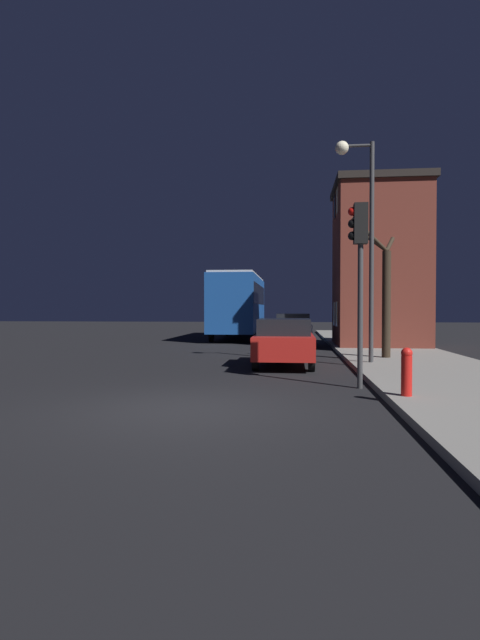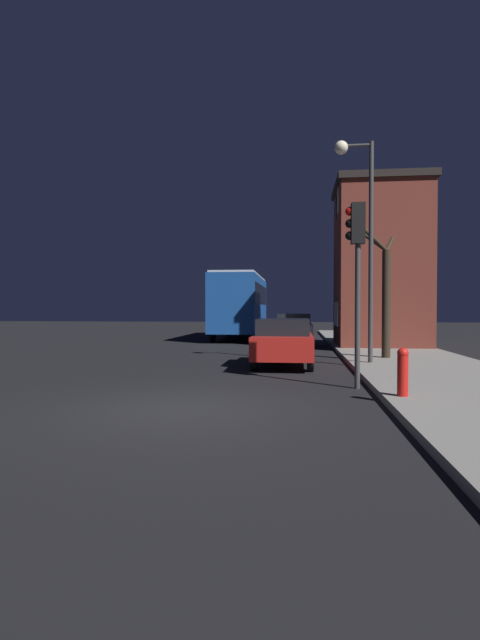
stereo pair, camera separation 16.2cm
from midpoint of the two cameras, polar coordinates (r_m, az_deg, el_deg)
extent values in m
plane|color=black|center=(9.10, -6.79, -9.96)|extent=(120.00, 120.00, 0.00)
cube|color=brown|center=(23.62, 15.40, 5.81)|extent=(3.85, 4.28, 7.04)
cube|color=black|center=(24.19, 15.45, 14.51)|extent=(4.09, 4.52, 0.30)
cube|color=#E5C67F|center=(22.63, 10.79, 0.67)|extent=(0.03, 0.70, 1.10)
cube|color=#E5C67F|center=(23.98, 10.52, 0.70)|extent=(0.03, 0.70, 1.10)
cube|color=#E5C67F|center=(23.14, 10.84, 13.24)|extent=(0.03, 0.70, 1.10)
cube|color=black|center=(24.45, 10.57, 12.59)|extent=(0.03, 0.70, 1.10)
cylinder|color=#38383A|center=(15.78, 14.52, 7.47)|extent=(0.14, 0.14, 6.68)
cylinder|color=#38383A|center=(16.39, 12.94, 18.84)|extent=(0.90, 0.09, 0.09)
sphere|color=#F4EAC6|center=(16.33, 11.28, 18.73)|extent=(0.41, 0.41, 0.41)
cylinder|color=#38383A|center=(11.38, 13.18, 0.40)|extent=(0.12, 0.12, 3.22)
cube|color=black|center=(11.54, 13.23, 10.68)|extent=(0.30, 0.24, 0.90)
sphere|color=red|center=(11.56, 12.33, 12.02)|extent=(0.20, 0.20, 0.20)
sphere|color=black|center=(11.52, 12.33, 10.70)|extent=(0.20, 0.20, 0.20)
sphere|color=black|center=(11.47, 12.32, 9.37)|extent=(0.20, 0.20, 0.20)
cylinder|color=#2D2319|center=(17.38, 16.13, 1.74)|extent=(0.29, 0.29, 3.57)
cylinder|color=#2D2319|center=(17.22, 14.36, 9.42)|extent=(1.30, 0.64, 1.11)
cylinder|color=#2D2319|center=(17.89, 16.50, 8.27)|extent=(0.48, 0.82, 0.62)
cylinder|color=#2D2319|center=(17.67, 14.85, 8.61)|extent=(0.86, 0.55, 0.75)
cube|color=#194793|center=(29.98, -0.29, 1.81)|extent=(2.50, 9.65, 3.17)
cube|color=black|center=(29.99, -0.29, 2.91)|extent=(2.52, 8.88, 1.14)
cube|color=#B2B2B2|center=(30.04, -0.29, 4.95)|extent=(2.37, 9.17, 0.12)
cylinder|color=black|center=(33.03, 2.31, -0.99)|extent=(0.18, 0.96, 0.96)
cylinder|color=black|center=(33.26, -1.68, -0.97)|extent=(0.18, 0.96, 0.96)
cylinder|color=black|center=(26.77, 1.44, -1.51)|extent=(0.18, 0.96, 0.96)
cylinder|color=black|center=(27.06, -3.46, -1.48)|extent=(0.18, 0.96, 0.96)
cube|color=#B21E19|center=(15.58, 4.78, -2.87)|extent=(1.77, 4.01, 0.67)
cube|color=black|center=(15.35, 4.77, -0.77)|extent=(1.56, 2.09, 0.49)
cylinder|color=black|center=(16.91, 7.58, -3.69)|extent=(0.18, 0.63, 0.63)
cylinder|color=black|center=(16.94, 2.18, -3.67)|extent=(0.18, 0.63, 0.63)
cylinder|color=black|center=(14.31, 7.86, -4.59)|extent=(0.18, 0.63, 0.63)
cylinder|color=black|center=(14.35, 1.47, -4.56)|extent=(0.18, 0.63, 0.63)
cube|color=#B7BABF|center=(24.39, 5.88, -1.28)|extent=(1.73, 4.39, 0.72)
cube|color=black|center=(24.15, 5.88, 0.14)|extent=(1.52, 2.28, 0.50)
cylinder|color=black|center=(25.84, 7.60, -1.94)|extent=(0.18, 0.67, 0.67)
cylinder|color=black|center=(25.85, 4.17, -1.93)|extent=(0.18, 0.67, 0.67)
cylinder|color=black|center=(23.00, 7.79, -2.34)|extent=(0.18, 0.67, 0.67)
cylinder|color=black|center=(23.00, 3.93, -2.33)|extent=(0.18, 0.67, 0.67)
cube|color=navy|center=(32.97, 5.64, -0.75)|extent=(1.80, 4.29, 0.55)
cube|color=black|center=(32.74, 5.64, 0.18)|extent=(1.58, 2.23, 0.53)
cylinder|color=black|center=(34.38, 7.00, -1.13)|extent=(0.18, 0.69, 0.69)
cylinder|color=black|center=(34.39, 4.31, -1.13)|extent=(0.18, 0.69, 0.69)
cylinder|color=black|center=(31.60, 7.09, -1.34)|extent=(0.18, 0.69, 0.69)
cylinder|color=black|center=(31.61, 4.15, -1.33)|extent=(0.18, 0.69, 0.69)
cylinder|color=red|center=(9.83, 18.05, -6.09)|extent=(0.20, 0.20, 0.75)
sphere|color=red|center=(9.79, 18.07, -3.62)|extent=(0.21, 0.21, 0.21)
camera|label=1|loc=(0.08, -90.25, -0.01)|focal=28.00mm
camera|label=2|loc=(0.08, 89.75, 0.01)|focal=28.00mm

